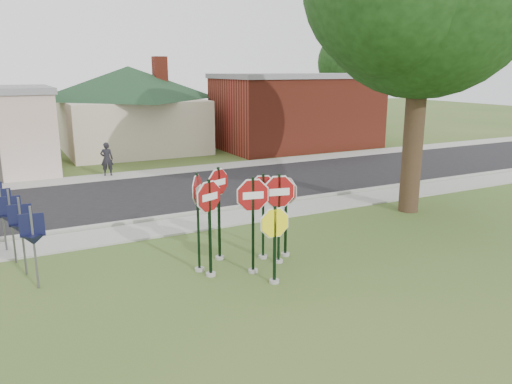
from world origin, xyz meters
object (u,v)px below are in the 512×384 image
stop_sign_center (253,211)px  pedestrian (107,159)px  stop_sign_yellow (275,237)px  stop_sign_left (209,214)px

stop_sign_center → pedestrian: (-0.92, 13.55, -0.75)m
stop_sign_yellow → stop_sign_left: size_ratio=0.78×
stop_sign_center → stop_sign_left: 1.07m
stop_sign_center → stop_sign_left: stop_sign_center is taller
pedestrian → stop_sign_yellow: bearing=108.5°
stop_sign_yellow → stop_sign_left: 1.68m
stop_sign_left → pedestrian: stop_sign_left is taller
stop_sign_left → stop_sign_yellow: bearing=-42.4°
stop_sign_yellow → stop_sign_center: bearing=101.6°
stop_sign_left → stop_sign_center: bearing=-15.5°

